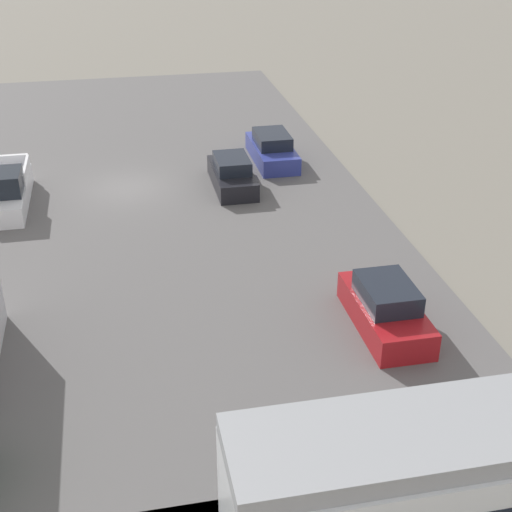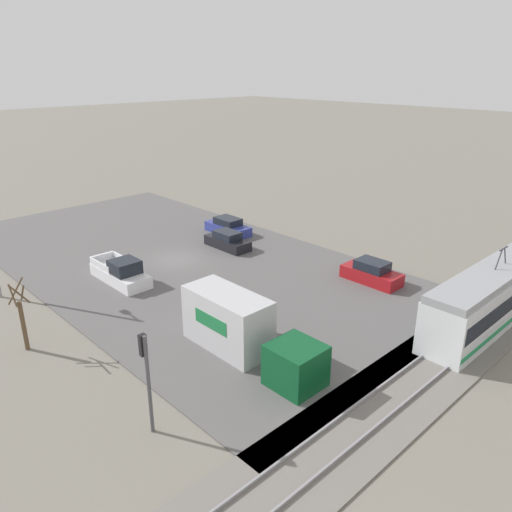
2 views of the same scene
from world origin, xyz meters
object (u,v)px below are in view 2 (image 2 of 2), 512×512
Objects in this scene: pickup_truck at (121,273)px; traffic_light_pole at (146,370)px; box_truck at (243,330)px; light_rail_tram at (495,294)px; street_tree at (22,319)px; sedan_car_2 at (372,273)px; sedan_car_0 at (228,241)px; sedan_car_1 at (228,227)px.

traffic_light_pole is at bearing 64.72° from pickup_truck.
pickup_truck is at bearing -90.84° from box_truck.
street_tree is at bearing -36.63° from light_rail_tram.
street_tree is (21.63, -16.08, 0.11)m from light_rail_tram.
light_rail_tram is 2.59× the size of pickup_truck.
street_tree is at bearing -82.54° from traffic_light_pole.
traffic_light_pole is at bearing 97.46° from street_tree.
box_truck is 2.05× the size of sedan_car_2.
box_truck is 2.07× the size of sedan_car_0.
traffic_light_pole is 1.12× the size of street_tree.
box_truck is 16.75m from sedan_car_0.
street_tree is (8.08, -8.57, 0.33)m from box_truck.
pickup_truck is 1.31× the size of street_tree.
pickup_truck is 17.77m from sedan_car_2.
box_truck is at bearing -128.54° from sedan_car_1.
pickup_truck is 1.26× the size of sedan_car_2.
sedan_car_0 is 0.99× the size of sedan_car_2.
box_truck is 13.08m from sedan_car_2.
sedan_car_0 is (-10.28, -13.19, -0.86)m from box_truck.
street_tree reaches higher than box_truck.
traffic_light_pole is (19.78, 2.41, 2.28)m from sedan_car_2.
light_rail_tram is at bearing 143.37° from street_tree.
sedan_car_0 is at bearing -165.88° from street_tree.
box_truck is 13.05m from pickup_truck.
street_tree is (21.12, -7.83, 1.13)m from sedan_car_2.
pickup_truck reaches higher than sedan_car_0.
light_rail_tram is at bearing -86.50° from sedan_car_2.
sedan_car_2 is at bearing 136.29° from pickup_truck.
box_truck is at bearing 133.31° from street_tree.
pickup_truck reaches higher than sedan_car_2.
light_rail_tram reaches higher than traffic_light_pole.
street_tree is (8.27, 4.45, 1.10)m from pickup_truck.
pickup_truck is at bearing -151.72° from street_tree.
sedan_car_1 is (-12.82, -16.09, -0.84)m from box_truck.
pickup_truck is at bearing 136.29° from sedan_car_2.
sedan_car_1 is at bearing -160.22° from street_tree.
pickup_truck is at bearing -115.28° from traffic_light_pole.
box_truck reaches higher than sedan_car_1.
traffic_light_pole reaches higher than sedan_car_2.
sedan_car_0 is (3.26, -20.70, -1.08)m from light_rail_tram.
sedan_car_2 is at bearing 102.50° from sedan_car_0.
sedan_car_2 is at bearing -176.72° from box_truck.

